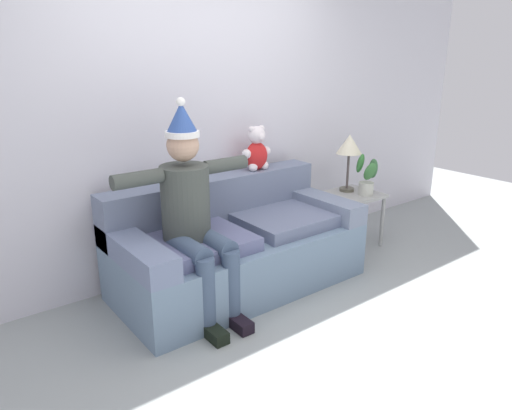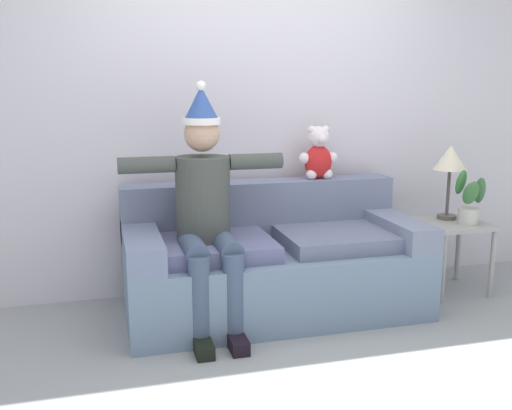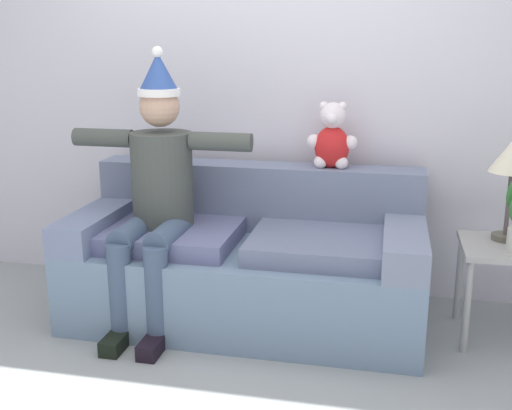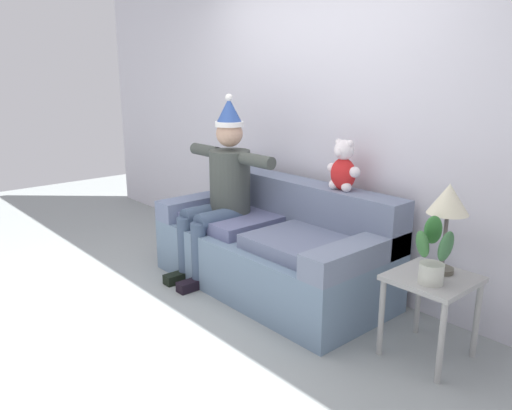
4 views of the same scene
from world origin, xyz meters
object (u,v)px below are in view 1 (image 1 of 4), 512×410
person_seated (193,210)px  couch (236,246)px  side_table (353,202)px  teddy_bear (257,150)px  table_lamp (349,147)px  potted_plant (367,177)px

person_seated → couch: bearing=19.2°
couch → person_seated: size_ratio=1.28×
person_seated → side_table: size_ratio=2.90×
teddy_bear → table_lamp: (0.95, -0.20, -0.05)m
couch → potted_plant: 1.47m
person_seated → table_lamp: bearing=7.8°
teddy_bear → side_table: size_ratio=0.73×
teddy_bear → couch: bearing=-146.3°
couch → potted_plant: size_ratio=4.93×
table_lamp → potted_plant: table_lamp is taller
couch → teddy_bear: (0.43, 0.29, 0.68)m
teddy_bear → table_lamp: 0.97m
side_table → table_lamp: bearing=89.0°
couch → person_seated: 0.67m
teddy_bear → potted_plant: 1.11m
person_seated → table_lamp: (1.85, 0.26, 0.18)m
side_table → potted_plant: size_ratio=1.33×
person_seated → table_lamp: size_ratio=2.78×
potted_plant → table_lamp: bearing=101.9°
table_lamp → side_table: bearing=-91.0°
side_table → teddy_bear: bearing=163.0°
side_table → table_lamp: (0.00, 0.09, 0.52)m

